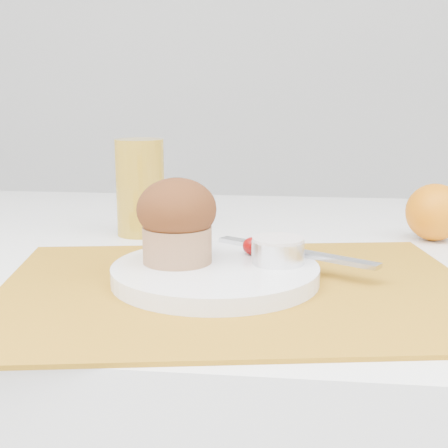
# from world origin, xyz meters

# --- Properties ---
(placemat) EXTENTS (0.55, 0.44, 0.00)m
(placemat) POSITION_xyz_m (-0.01, -0.15, 0.75)
(placemat) COLOR #AB7217
(placemat) RESTS_ON table
(plate) EXTENTS (0.24, 0.24, 0.02)m
(plate) POSITION_xyz_m (-0.04, -0.14, 0.76)
(plate) COLOR white
(plate) RESTS_ON placemat
(ramekin) EXTENTS (0.06, 0.06, 0.02)m
(ramekin) POSITION_xyz_m (0.03, -0.12, 0.78)
(ramekin) COLOR silver
(ramekin) RESTS_ON plate
(cream) EXTENTS (0.07, 0.07, 0.01)m
(cream) POSITION_xyz_m (0.03, -0.12, 0.80)
(cream) COLOR silver
(cream) RESTS_ON ramekin
(raspberry_near) EXTENTS (0.02, 0.02, 0.02)m
(raspberry_near) POSITION_xyz_m (-0.00, -0.09, 0.78)
(raspberry_near) COLOR #610302
(raspberry_near) RESTS_ON plate
(raspberry_far) EXTENTS (0.02, 0.02, 0.02)m
(raspberry_far) POSITION_xyz_m (0.00, -0.09, 0.78)
(raspberry_far) COLOR #540202
(raspberry_far) RESTS_ON plate
(butter_knife) EXTENTS (0.19, 0.12, 0.01)m
(butter_knife) POSITION_xyz_m (0.05, -0.08, 0.77)
(butter_knife) COLOR #B5B7BE
(butter_knife) RESTS_ON plate
(orange) EXTENTS (0.08, 0.08, 0.08)m
(orange) POSITION_xyz_m (0.24, 0.10, 0.79)
(orange) COLOR orange
(orange) RESTS_ON table
(juice_glass) EXTENTS (0.08, 0.08, 0.14)m
(juice_glass) POSITION_xyz_m (-0.18, 0.09, 0.82)
(juice_glass) COLOR #B98F22
(juice_glass) RESTS_ON table
(muffin) EXTENTS (0.10, 0.10, 0.09)m
(muffin) POSITION_xyz_m (-0.08, -0.13, 0.82)
(muffin) COLOR #A77751
(muffin) RESTS_ON plate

